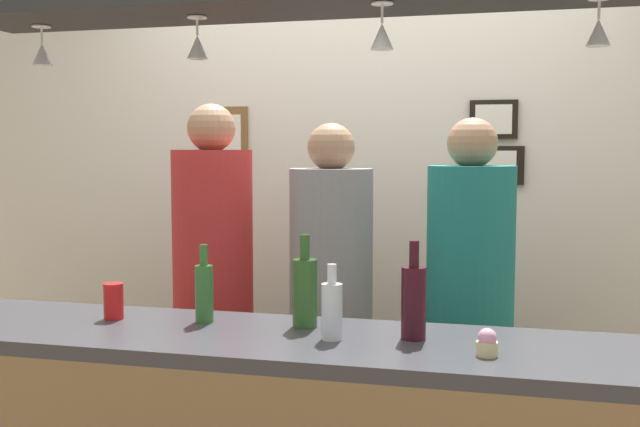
% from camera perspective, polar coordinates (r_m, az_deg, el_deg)
% --- Properties ---
extents(back_wall, '(4.40, 0.06, 2.60)m').
position_cam_1_polar(back_wall, '(3.66, 3.78, 1.36)').
color(back_wall, silver).
rests_on(back_wall, ground_plane).
extents(overhead_glass_rack, '(2.20, 0.36, 0.04)m').
position_cam_1_polar(overhead_glass_rack, '(2.33, -2.47, 15.87)').
color(overhead_glass_rack, black).
extents(hanging_wineglass_far_left, '(0.07, 0.07, 0.13)m').
position_cam_1_polar(hanging_wineglass_far_left, '(2.74, -20.68, 11.54)').
color(hanging_wineglass_far_left, silver).
rests_on(hanging_wineglass_far_left, overhead_glass_rack).
extents(hanging_wineglass_left, '(0.07, 0.07, 0.13)m').
position_cam_1_polar(hanging_wineglass_left, '(2.43, -9.45, 12.68)').
color(hanging_wineglass_left, silver).
rests_on(hanging_wineglass_left, overhead_glass_rack).
extents(hanging_wineglass_center_left, '(0.07, 0.07, 0.13)m').
position_cam_1_polar(hanging_wineglass_center_left, '(2.19, 4.81, 13.61)').
color(hanging_wineglass_center_left, silver).
rests_on(hanging_wineglass_center_left, overhead_glass_rack).
extents(hanging_wineglass_center, '(0.07, 0.07, 0.13)m').
position_cam_1_polar(hanging_wineglass_center, '(2.25, 20.72, 13.08)').
color(hanging_wineglass_center, silver).
rests_on(hanging_wineglass_center, overhead_glass_rack).
extents(person_left_red_shirt, '(0.34, 0.34, 1.72)m').
position_cam_1_polar(person_left_red_shirt, '(3.17, -8.27, -3.97)').
color(person_left_red_shirt, '#2D334C').
rests_on(person_left_red_shirt, ground_plane).
extents(person_middle_grey_shirt, '(0.34, 0.34, 1.64)m').
position_cam_1_polar(person_middle_grey_shirt, '(3.03, 0.86, -5.40)').
color(person_middle_grey_shirt, '#2D334C').
rests_on(person_middle_grey_shirt, ground_plane).
extents(person_right_teal_shirt, '(0.34, 0.34, 1.65)m').
position_cam_1_polar(person_right_teal_shirt, '(2.95, 11.51, -5.57)').
color(person_right_teal_shirt, '#2D334C').
rests_on(person_right_teal_shirt, ground_plane).
extents(bottle_beer_green_import, '(0.06, 0.06, 0.26)m').
position_cam_1_polar(bottle_beer_green_import, '(2.49, -8.94, -5.96)').
color(bottle_beer_green_import, '#336B2D').
rests_on(bottle_beer_green_import, bar_counter).
extents(bottle_soda_clear, '(0.06, 0.06, 0.23)m').
position_cam_1_polar(bottle_soda_clear, '(2.24, 0.92, -7.41)').
color(bottle_soda_clear, silver).
rests_on(bottle_soda_clear, bar_counter).
extents(bottle_wine_dark_red, '(0.08, 0.08, 0.30)m').
position_cam_1_polar(bottle_wine_dark_red, '(2.26, 7.25, -6.69)').
color(bottle_wine_dark_red, '#380F19').
rests_on(bottle_wine_dark_red, bar_counter).
extents(bottle_champagne_green, '(0.08, 0.08, 0.30)m').
position_cam_1_polar(bottle_champagne_green, '(2.39, -1.18, -5.98)').
color(bottle_champagne_green, '#2D5623').
rests_on(bottle_champagne_green, bar_counter).
extents(drink_can, '(0.07, 0.07, 0.12)m').
position_cam_1_polar(drink_can, '(2.61, -15.68, -6.54)').
color(drink_can, red).
rests_on(drink_can, bar_counter).
extents(cupcake, '(0.06, 0.06, 0.08)m').
position_cam_1_polar(cupcake, '(2.13, 12.79, -9.75)').
color(cupcake, beige).
rests_on(cupcake, bar_counter).
extents(picture_frame_upper_small, '(0.22, 0.02, 0.18)m').
position_cam_1_polar(picture_frame_upper_small, '(3.56, 13.27, 7.09)').
color(picture_frame_upper_small, black).
rests_on(picture_frame_upper_small, back_wall).
extents(picture_frame_lower_pair, '(0.30, 0.02, 0.18)m').
position_cam_1_polar(picture_frame_lower_pair, '(3.55, 13.09, 3.65)').
color(picture_frame_lower_pair, black).
rests_on(picture_frame_lower_pair, back_wall).
extents(picture_frame_caricature, '(0.26, 0.02, 0.34)m').
position_cam_1_polar(picture_frame_caricature, '(3.82, -7.49, 5.63)').
color(picture_frame_caricature, brown).
rests_on(picture_frame_caricature, back_wall).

